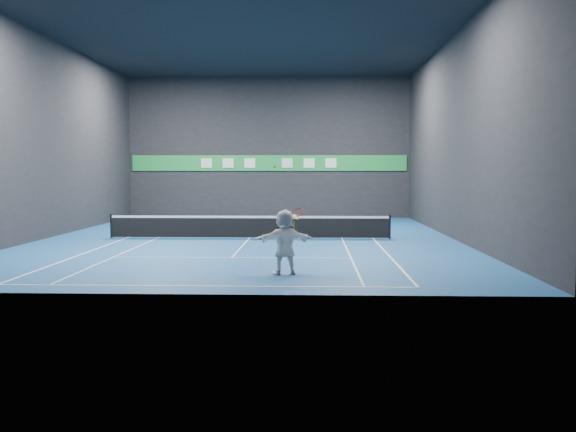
{
  "coord_description": "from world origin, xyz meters",
  "views": [
    {
      "loc": [
        2.74,
        -28.25,
        2.97
      ],
      "look_at": [
        1.98,
        -7.19,
        1.5
      ],
      "focal_mm": 40.0,
      "sensor_mm": 36.0,
      "label": 1
    }
  ],
  "objects_px": {
    "player": "(285,242)",
    "tennis_net": "(249,226)",
    "tennis_racket": "(298,214)",
    "tennis_ball": "(275,167)"
  },
  "relations": [
    {
      "from": "player",
      "to": "tennis_net",
      "type": "distance_m",
      "value": 10.08
    },
    {
      "from": "player",
      "to": "tennis_ball",
      "type": "bearing_deg",
      "value": -37.36
    },
    {
      "from": "tennis_net",
      "to": "tennis_racket",
      "type": "relative_size",
      "value": 18.77
    },
    {
      "from": "player",
      "to": "tennis_net",
      "type": "bearing_deg",
      "value": -95.07
    },
    {
      "from": "tennis_net",
      "to": "tennis_racket",
      "type": "distance_m",
      "value": 10.18
    },
    {
      "from": "tennis_net",
      "to": "tennis_racket",
      "type": "bearing_deg",
      "value": -76.5
    },
    {
      "from": "player",
      "to": "tennis_ball",
      "type": "height_order",
      "value": "tennis_ball"
    },
    {
      "from": "player",
      "to": "tennis_net",
      "type": "height_order",
      "value": "player"
    },
    {
      "from": "player",
      "to": "tennis_racket",
      "type": "distance_m",
      "value": 0.89
    },
    {
      "from": "tennis_racket",
      "to": "tennis_ball",
      "type": "bearing_deg",
      "value": 174.64
    }
  ]
}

